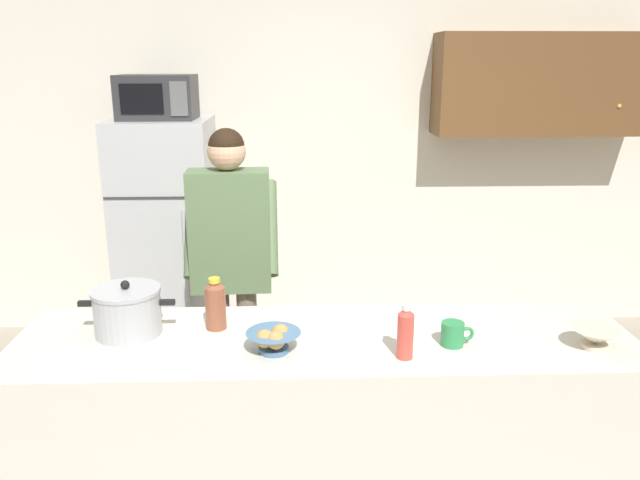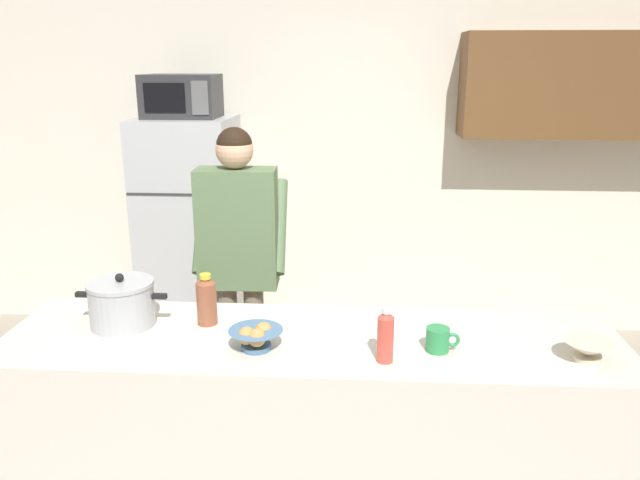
{
  "view_description": "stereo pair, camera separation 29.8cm",
  "coord_description": "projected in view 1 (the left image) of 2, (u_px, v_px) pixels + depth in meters",
  "views": [
    {
      "loc": [
        -0.11,
        -2.31,
        2.0
      ],
      "look_at": [
        0.0,
        0.55,
        1.17
      ],
      "focal_mm": 35.0,
      "sensor_mm": 36.0,
      "label": 1
    },
    {
      "loc": [
        0.18,
        -2.31,
        2.0
      ],
      "look_at": [
        0.0,
        0.55,
        1.17
      ],
      "focal_mm": 35.0,
      "sensor_mm": 36.0,
      "label": 2
    }
  ],
  "objects": [
    {
      "name": "microwave",
      "position": [
        157.0,
        97.0,
        4.0
      ],
      "size": [
        0.48,
        0.37,
        0.28
      ],
      "color": "#2D2D30",
      "rests_on": "refrigerator"
    },
    {
      "name": "empty_bowl",
      "position": [
        595.0,
        337.0,
        2.42
      ],
      "size": [
        0.18,
        0.18,
        0.08
      ],
      "color": "beige",
      "rests_on": "kitchen_island"
    },
    {
      "name": "kitchen_island",
      "position": [
        325.0,
        436.0,
        2.65
      ],
      "size": [
        2.51,
        0.68,
        0.92
      ],
      "primitive_type": "cube",
      "color": "silver",
      "rests_on": "ground"
    },
    {
      "name": "cooking_pot",
      "position": [
        127.0,
        311.0,
        2.54
      ],
      "size": [
        0.39,
        0.28,
        0.23
      ],
      "color": "#ADAFB5",
      "rests_on": "kitchen_island"
    },
    {
      "name": "coffee_mug",
      "position": [
        453.0,
        334.0,
        2.44
      ],
      "size": [
        0.13,
        0.09,
        0.1
      ],
      "color": "#2D8C4C",
      "rests_on": "kitchen_island"
    },
    {
      "name": "bottle_near_edge",
      "position": [
        215.0,
        304.0,
        2.58
      ],
      "size": [
        0.09,
        0.09,
        0.22
      ],
      "color": "brown",
      "rests_on": "kitchen_island"
    },
    {
      "name": "refrigerator",
      "position": [
        168.0,
        238.0,
        4.29
      ],
      "size": [
        0.64,
        0.68,
        1.63
      ],
      "color": "#B7BABF",
      "rests_on": "ground"
    },
    {
      "name": "bottle_mid_counter",
      "position": [
        405.0,
        332.0,
        2.32
      ],
      "size": [
        0.06,
        0.06,
        0.21
      ],
      "color": "#D84C3F",
      "rests_on": "kitchen_island"
    },
    {
      "name": "person_near_pot",
      "position": [
        231.0,
        246.0,
        3.32
      ],
      "size": [
        0.52,
        0.43,
        1.67
      ],
      "color": "#726656",
      "rests_on": "ground"
    },
    {
      "name": "bread_bowl",
      "position": [
        274.0,
        340.0,
        2.38
      ],
      "size": [
        0.21,
        0.21,
        0.1
      ],
      "color": "#4C7299",
      "rests_on": "kitchen_island"
    },
    {
      "name": "back_wall_unit",
      "position": [
        344.0,
        147.0,
        4.58
      ],
      "size": [
        6.0,
        0.48,
        2.6
      ],
      "color": "silver",
      "rests_on": "ground"
    }
  ]
}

